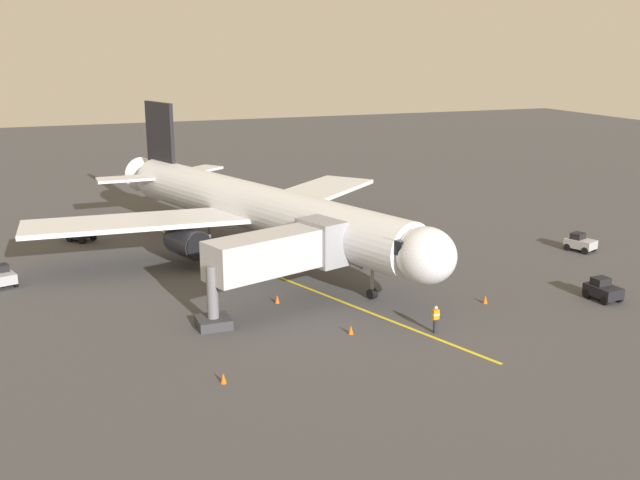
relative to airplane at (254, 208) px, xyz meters
The scene contains 14 objects.
ground_plane 4.48m from the airplane, behind, with size 220.00×220.00×0.00m, color #424244.
apron_lead_in_line 7.43m from the airplane, 90.85° to the left, with size 0.24×40.00×0.01m, color yellow.
airplane is the anchor object (origin of this frame).
jet_bridge 12.50m from the airplane, 83.78° to the left, with size 11.35×6.16×5.40m.
ground_crew_marshaller 20.91m from the airplane, 105.44° to the left, with size 0.41×0.26×1.71m.
ground_crew_wing_walker 9.89m from the airplane, 135.87° to the left, with size 0.28×0.42×1.71m.
tug_near_nose 19.35m from the airplane, ahead, with size 2.14×2.65×1.50m.
belt_loader_portside 16.68m from the airplane, 36.99° to the right, with size 3.88×4.26×2.32m.
tug_starboard_side 26.88m from the airplane, 135.41° to the left, with size 1.73×2.42×1.50m.
tug_rear_apron 27.26m from the airplane, 162.19° to the left, with size 2.26×2.69×1.50m.
safety_cone_nose_left 12.26m from the airplane, 81.42° to the left, with size 0.32×0.32×0.55m, color #F2590F.
safety_cone_nose_right 18.69m from the airplane, 92.26° to the left, with size 0.32×0.32×0.55m, color #F2590F.
safety_cone_wing_port 20.31m from the airplane, 124.19° to the left, with size 0.32×0.32×0.55m, color #F2590F.
safety_cone_wing_starboard 23.74m from the airplane, 70.22° to the left, with size 0.32×0.32×0.55m, color #F2590F.
Camera 1 is at (17.49, 55.68, 16.75)m, focal length 41.36 mm.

